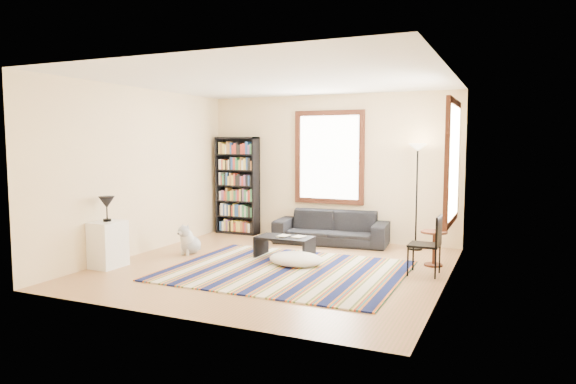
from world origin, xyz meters
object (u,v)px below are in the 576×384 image
at_px(floor_cushion, 296,259).
at_px(white_cabinet, 108,244).
at_px(coffee_table, 285,248).
at_px(sofa, 331,228).
at_px(side_table, 434,248).
at_px(bookshelf, 237,186).
at_px(folding_chair, 424,245).
at_px(floor_lamp, 417,197).
at_px(dog, 191,239).

height_order(floor_cushion, white_cabinet, white_cabinet).
bearing_deg(coffee_table, sofa, 78.77).
height_order(sofa, side_table, sofa).
height_order(sofa, coffee_table, sofa).
relative_size(bookshelf, folding_chair, 2.33).
relative_size(floor_lamp, white_cabinet, 2.66).
distance_m(white_cabinet, dog, 1.43).
xyz_separation_m(bookshelf, side_table, (4.15, -1.29, -0.73)).
xyz_separation_m(sofa, floor_cushion, (0.08, -1.87, -0.20)).
bearing_deg(floor_cushion, side_table, 23.98).
relative_size(sofa, floor_cushion, 2.47).
distance_m(coffee_table, folding_chair, 2.26).
distance_m(coffee_table, floor_lamp, 2.53).
bearing_deg(floor_lamp, side_table, -67.39).
xyz_separation_m(floor_lamp, dog, (-3.44, -1.89, -0.68)).
bearing_deg(side_table, white_cabinet, -155.30).
bearing_deg(side_table, sofa, 153.10).
relative_size(folding_chair, dog, 1.71).
distance_m(bookshelf, folding_chair, 4.54).
bearing_deg(side_table, folding_chair, -94.80).
bearing_deg(dog, white_cabinet, -108.88).
relative_size(sofa, coffee_table, 2.33).
bearing_deg(side_table, bookshelf, 162.77).
height_order(white_cabinet, dog, white_cabinet).
bearing_deg(floor_cushion, coffee_table, 132.69).
bearing_deg(dog, floor_cushion, 3.62).
relative_size(coffee_table, dog, 1.79).
bearing_deg(floor_lamp, dog, -151.18).
bearing_deg(bookshelf, coffee_table, -43.22).
height_order(coffee_table, dog, dog).
relative_size(bookshelf, floor_cushion, 2.36).
bearing_deg(floor_cushion, dog, 177.66).
bearing_deg(folding_chair, side_table, 86.81).
relative_size(side_table, folding_chair, 0.63).
relative_size(bookshelf, side_table, 3.70).
bearing_deg(sofa, coffee_table, -106.40).
height_order(coffee_table, floor_cushion, coffee_table).
bearing_deg(bookshelf, dog, -83.21).
relative_size(bookshelf, coffee_table, 2.22).
bearing_deg(coffee_table, white_cabinet, -143.80).
bearing_deg(coffee_table, dog, -168.73).
bearing_deg(floor_cushion, bookshelf, 136.06).
xyz_separation_m(floor_cushion, white_cabinet, (-2.58, -1.21, 0.24)).
relative_size(coffee_table, folding_chair, 1.05).
height_order(floor_lamp, side_table, floor_lamp).
bearing_deg(coffee_table, side_table, 11.22).
xyz_separation_m(coffee_table, floor_cushion, (0.37, -0.40, -0.07)).
height_order(floor_cushion, side_table, side_table).
distance_m(floor_cushion, side_table, 2.11).
bearing_deg(folding_chair, bookshelf, 156.95).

